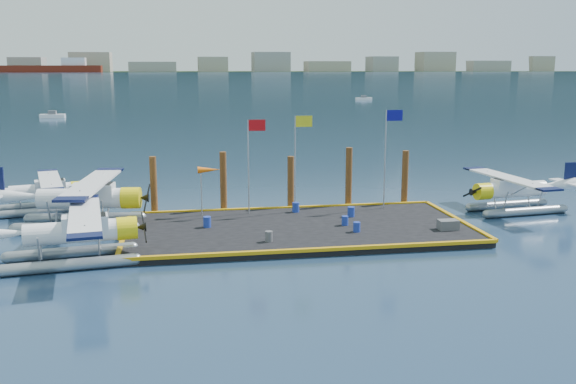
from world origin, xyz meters
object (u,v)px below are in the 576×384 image
(drum_3, at_px, (269,236))
(drum_5, at_px, (296,207))
(flagpole_blue, at_px, (388,144))
(piling_2, at_px, (291,184))
(seaplane_d, at_px, (513,192))
(flagpole_red, at_px, (252,152))
(piling_1, at_px, (223,184))
(seaplane_b, at_px, (86,201))
(drum_0, at_px, (207,222))
(piling_4, at_px, (405,179))
(flagpole_yellow, at_px, (298,149))
(seaplane_c, at_px, (45,193))
(windsock, at_px, (208,171))
(drum_2, at_px, (345,221))
(drum_1, at_px, (357,227))
(drum_4, at_px, (351,212))
(piling_0, at_px, (154,187))
(seaplane_a, at_px, (78,235))
(piling_3, at_px, (349,179))

(drum_3, relative_size, drum_5, 0.91)
(drum_5, bearing_deg, drum_3, -111.90)
(flagpole_blue, xyz_separation_m, piling_2, (-6.20, 1.60, -2.79))
(seaplane_d, relative_size, flagpole_red, 1.52)
(flagpole_red, distance_m, piling_1, 3.28)
(seaplane_b, bearing_deg, drum_3, 64.89)
(drum_0, relative_size, piling_4, 0.16)
(seaplane_b, relative_size, seaplane_d, 1.18)
(flagpole_red, relative_size, flagpole_yellow, 0.97)
(piling_1, height_order, piling_4, piling_1)
(piling_1, bearing_deg, piling_4, 0.00)
(seaplane_c, distance_m, flagpole_yellow, 17.35)
(windsock, bearing_deg, flagpole_red, 0.00)
(drum_2, bearing_deg, flagpole_yellow, 117.22)
(seaplane_b, distance_m, drum_1, 16.33)
(seaplane_b, distance_m, windsock, 7.59)
(seaplane_c, relative_size, piling_2, 2.23)
(drum_0, relative_size, flagpole_blue, 0.10)
(drum_4, xyz_separation_m, flagpole_yellow, (-3.02, 1.99, 3.80))
(drum_0, bearing_deg, piling_1, 74.49)
(drum_4, height_order, piling_0, piling_0)
(seaplane_a, height_order, flagpole_blue, flagpole_blue)
(seaplane_b, distance_m, drum_3, 12.06)
(piling_1, height_order, piling_2, piling_1)
(flagpole_blue, bearing_deg, seaplane_c, 168.94)
(drum_5, bearing_deg, piling_4, 12.22)
(piling_3, bearing_deg, seaplane_b, -172.67)
(seaplane_d, distance_m, piling_1, 19.33)
(drum_5, height_order, flagpole_blue, flagpole_blue)
(drum_2, bearing_deg, seaplane_a, -165.43)
(flagpole_blue, relative_size, piling_0, 1.62)
(drum_1, distance_m, piling_4, 9.17)
(drum_2, height_order, flagpole_yellow, flagpole_yellow)
(drum_4, relative_size, piling_0, 0.16)
(drum_1, distance_m, drum_3, 5.37)
(drum_0, relative_size, drum_4, 1.01)
(flagpole_red, bearing_deg, seaplane_d, -3.33)
(seaplane_d, relative_size, drum_2, 16.39)
(drum_2, bearing_deg, piling_4, 44.69)
(seaplane_a, bearing_deg, windsock, 131.26)
(seaplane_d, relative_size, windsock, 2.92)
(piling_3, bearing_deg, piling_0, 180.00)
(drum_0, height_order, windsock, windsock)
(seaplane_d, distance_m, piling_0, 23.79)
(piling_1, bearing_deg, drum_3, -77.87)
(drum_4, bearing_deg, seaplane_b, 175.01)
(drum_0, distance_m, drum_3, 4.86)
(seaplane_c, xyz_separation_m, flagpole_red, (13.48, -4.39, 3.09))
(drum_2, relative_size, flagpole_blue, 0.09)
(windsock, bearing_deg, seaplane_d, -2.88)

